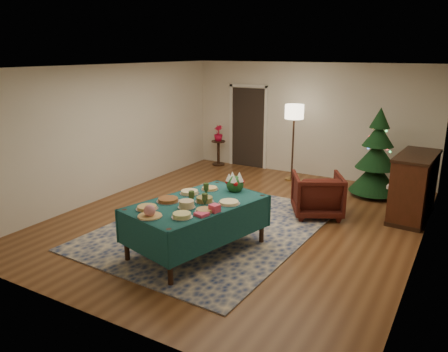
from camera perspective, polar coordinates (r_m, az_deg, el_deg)
The scene contains 26 objects.
room_shell at distance 7.60m, azimuth 2.02°, elevation 3.86°, with size 7.00×7.00×7.00m.
doorway at distance 11.41m, azimuth 3.17°, elevation 6.65°, with size 1.08×0.04×2.16m.
rug at distance 7.61m, azimuth -1.61°, elevation -6.71°, with size 3.20×4.20×0.02m, color navy.
buffet_table at distance 6.53m, azimuth -3.58°, elevation -4.74°, with size 1.66×2.28×0.80m.
platter_0 at distance 6.27m, azimuth -10.03°, elevation -4.11°, with size 0.32×0.32×0.05m.
platter_1 at distance 5.96m, azimuth -9.68°, elevation -4.68°, with size 0.33×0.33×0.17m.
platter_2 at distance 5.90m, azimuth -5.52°, elevation -5.16°, with size 0.29×0.29×0.07m.
platter_3 at distance 6.53m, azimuth -7.31°, elevation -3.13°, with size 0.35×0.35×0.06m.
platter_4 at distance 6.24m, azimuth -4.92°, elevation -3.71°, with size 0.25×0.25×0.11m.
platter_5 at distance 6.08m, azimuth -2.54°, elevation -4.52°, with size 0.28×0.28×0.04m.
platter_6 at distance 6.85m, azimuth -4.53°, elevation -2.13°, with size 0.31×0.31×0.06m.
platter_7 at distance 6.47m, azimuth -2.57°, elevation -3.10°, with size 0.28×0.28×0.08m.
platter_8 at distance 6.39m, azimuth 0.66°, elevation -3.50°, with size 0.33×0.33×0.04m.
platter_9 at distance 7.03m, azimuth -1.88°, elevation -1.66°, with size 0.28×0.28×0.04m.
goblet_0 at distance 6.77m, azimuth -2.35°, elevation -1.67°, with size 0.08×0.08×0.19m.
goblet_1 at distance 6.29m, azimuth -2.51°, elevation -3.07°, with size 0.08×0.08×0.19m.
goblet_2 at distance 6.41m, azimuth -4.26°, elevation -2.72°, with size 0.08×0.08×0.19m.
napkin_stack at distance 5.95m, azimuth -2.93°, elevation -5.00°, with size 0.16×0.16×0.04m, color #E13E61.
gift_box at distance 6.07m, azimuth -1.23°, elevation -4.23°, with size 0.13×0.13×0.11m, color #EF4262.
centerpiece at distance 6.94m, azimuth 1.44°, elevation -0.86°, with size 0.29×0.29×0.33m.
armchair at distance 8.21m, azimuth 12.10°, elevation -2.14°, with size 0.86×0.80×0.88m, color #3F130D.
floor_lamp at distance 10.19m, azimuth 9.15°, elevation 7.70°, with size 0.43×0.43×1.78m.
side_table at distance 11.66m, azimuth -0.74°, elevation 3.00°, with size 0.37×0.37×0.66m.
potted_plant at distance 11.57m, azimuth -0.74°, elevation 5.18°, with size 0.23×0.41×0.23m, color #BA0D2D.
christmas_tree at distance 9.56m, azimuth 19.30°, elevation 2.35°, with size 1.34×1.34×1.86m.
piano at distance 8.58m, azimuth 23.52°, elevation -1.35°, with size 0.74×1.42×1.19m.
Camera 1 is at (3.49, -6.56, 2.95)m, focal length 35.00 mm.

